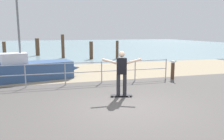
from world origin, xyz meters
TOP-DOWN VIEW (x-y plane):
  - ground_plane at (0.00, -1.00)m, footprint 24.00×10.00m
  - beach_strip at (0.00, 7.00)m, footprint 24.00×6.00m
  - sea_surface at (0.00, 35.00)m, footprint 72.00×50.00m
  - railing_fence at (-2.48, 3.60)m, footprint 11.95×0.05m
  - sailboat at (-3.21, 5.34)m, footprint 5.07×2.22m
  - skateboard at (0.25, 1.13)m, footprint 0.82×0.38m
  - skateboarder at (0.25, 1.13)m, footprint 1.43×0.42m
  - bollard_short at (3.78, 3.46)m, footprint 0.18×0.18m
  - seagull at (3.78, 3.44)m, footprint 0.19×0.49m
  - groyne_post_0 at (-5.73, 13.21)m, footprint 0.27×0.27m
  - groyne_post_1 at (-3.36, 17.61)m, footprint 0.40×0.40m
  - groyne_post_2 at (-1.00, 14.62)m, footprint 0.29×0.29m
  - groyne_post_3 at (1.36, 13.12)m, footprint 0.32×0.32m
  - groyne_post_4 at (3.72, 12.94)m, footprint 0.25×0.25m

SIDE VIEW (x-z plane):
  - ground_plane at x=0.00m, z-range -0.02..0.02m
  - beach_strip at x=0.00m, z-range -0.02..0.02m
  - sea_surface at x=0.00m, z-range -0.02..0.02m
  - skateboard at x=0.25m, z-range 0.03..0.11m
  - bollard_short at x=3.78m, z-range 0.00..0.84m
  - sailboat at x=-3.21m, z-range -2.11..3.15m
  - railing_fence at x=-2.48m, z-range 0.18..1.23m
  - groyne_post_3 at x=1.36m, z-range 0.00..1.58m
  - groyne_post_4 at x=3.72m, z-range 0.00..1.63m
  - groyne_post_0 at x=-5.73m, z-range 0.00..1.65m
  - groyne_post_1 at x=-3.36m, z-range 0.00..1.76m
  - seagull at x=3.78m, z-range 0.83..1.01m
  - skateboarder at x=0.25m, z-range 0.19..1.84m
  - groyne_post_2 at x=-1.00m, z-range 0.00..2.18m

